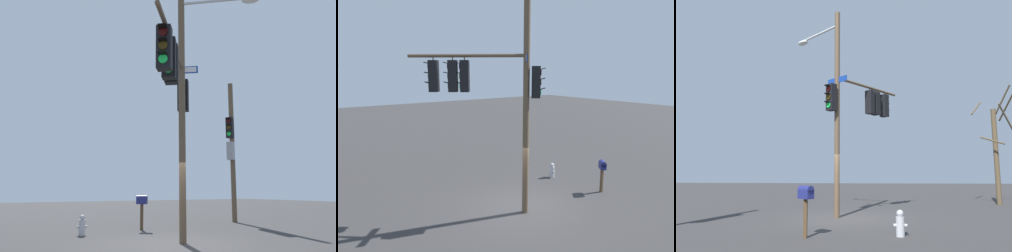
% 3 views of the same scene
% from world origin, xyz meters
% --- Properties ---
extents(ground_plane, '(80.00, 80.00, 0.00)m').
position_xyz_m(ground_plane, '(0.00, 0.00, 0.00)').
color(ground_plane, '#363434').
extents(main_signal_pole_assembly, '(4.86, 3.80, 8.67)m').
position_xyz_m(main_signal_pole_assembly, '(-0.16, -0.97, 4.95)').
color(main_signal_pole_assembly, brown).
rests_on(main_signal_pole_assembly, ground).
extents(secondary_pole_assembly, '(0.75, 0.58, 7.39)m').
position_xyz_m(secondary_pole_assembly, '(6.37, 4.46, 3.88)').
color(secondary_pole_assembly, brown).
rests_on(secondary_pole_assembly, ground).
extents(fire_hydrant, '(0.38, 0.24, 0.73)m').
position_xyz_m(fire_hydrant, '(-1.77, 3.41, 0.34)').
color(fire_hydrant, '#B2B2B7').
rests_on(fire_hydrant, ground).
extents(mailbox, '(0.49, 0.46, 1.41)m').
position_xyz_m(mailbox, '(0.85, 3.82, 1.11)').
color(mailbox, '#4C3823').
rests_on(mailbox, ground).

